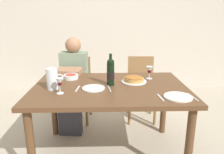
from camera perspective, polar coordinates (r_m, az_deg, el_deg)
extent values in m
plane|color=#B2A893|center=(2.48, -0.54, -19.31)|extent=(8.00, 8.00, 0.00)
cube|color=beige|center=(4.22, -1.22, 15.66)|extent=(8.00, 0.10, 2.80)
cube|color=brown|center=(2.14, -0.59, -2.93)|extent=(1.50, 1.00, 0.04)
cylinder|color=brown|center=(2.03, -20.50, -17.10)|extent=(0.07, 0.07, 0.72)
cylinder|color=brown|center=(2.05, 19.58, -16.57)|extent=(0.07, 0.07, 0.72)
cylinder|color=brown|center=(2.74, -15.02, -7.60)|extent=(0.07, 0.07, 0.72)
cylinder|color=brown|center=(2.76, 13.43, -7.32)|extent=(0.07, 0.07, 0.72)
cylinder|color=black|center=(2.13, -0.37, 0.66)|extent=(0.07, 0.07, 0.22)
sphere|color=black|center=(2.10, -0.37, 3.84)|extent=(0.07, 0.07, 0.07)
cylinder|color=black|center=(2.09, -0.38, 5.10)|extent=(0.03, 0.03, 0.08)
cylinder|color=black|center=(2.14, -0.37, 0.38)|extent=(0.07, 0.07, 0.08)
cylinder|color=silver|center=(2.09, -15.45, -0.49)|extent=(0.11, 0.11, 0.20)
cylinder|color=silver|center=(2.10, -15.38, -1.43)|extent=(0.10, 0.10, 0.12)
torus|color=silver|center=(2.07, -13.57, -0.21)|extent=(0.07, 0.01, 0.07)
cylinder|color=silver|center=(2.27, 5.74, -1.17)|extent=(0.26, 0.26, 0.01)
cylinder|color=#C18E47|center=(2.27, 5.76, -0.62)|extent=(0.20, 0.20, 0.03)
ellipsoid|color=#9E6028|center=(2.26, 5.78, -0.05)|extent=(0.18, 0.18, 0.02)
cylinder|color=silver|center=(2.41, -10.75, 0.06)|extent=(0.16, 0.16, 0.04)
ellipsoid|color=#B2382D|center=(2.41, -10.76, 0.41)|extent=(0.13, 0.13, 0.03)
cylinder|color=silver|center=(2.41, 9.70, -0.40)|extent=(0.06, 0.06, 0.00)
cylinder|color=silver|center=(2.40, 9.74, 0.39)|extent=(0.01, 0.01, 0.06)
cone|color=silver|center=(2.38, 9.82, 1.94)|extent=(0.07, 0.07, 0.07)
cylinder|color=#470A14|center=(2.39, 9.80, 1.49)|extent=(0.04, 0.04, 0.02)
cylinder|color=silver|center=(1.99, -13.44, -4.16)|extent=(0.06, 0.06, 0.00)
cylinder|color=silver|center=(1.98, -13.52, -3.12)|extent=(0.01, 0.01, 0.07)
cone|color=silver|center=(1.96, -13.65, -1.22)|extent=(0.06, 0.06, 0.07)
cylinder|color=#470A14|center=(1.96, -13.61, -1.73)|extent=(0.04, 0.04, 0.02)
cylinder|color=silver|center=(2.06, -4.89, -2.95)|extent=(0.21, 0.21, 0.01)
cylinder|color=silver|center=(1.93, 16.96, -5.00)|extent=(0.24, 0.24, 0.01)
cube|color=silver|center=(2.08, -9.03, -3.06)|extent=(0.03, 0.16, 0.00)
cube|color=silver|center=(2.06, -0.71, -3.01)|extent=(0.03, 0.18, 0.00)
cube|color=silver|center=(1.97, 20.45, -4.95)|extent=(0.03, 0.18, 0.00)
cube|color=silver|center=(1.89, 12.61, -5.25)|extent=(0.03, 0.16, 0.00)
cube|color=olive|center=(3.00, -9.50, -3.06)|extent=(0.43, 0.43, 0.02)
cube|color=olive|center=(3.12, -8.98, 1.70)|extent=(0.36, 0.06, 0.40)
cylinder|color=olive|center=(2.98, -13.20, -8.33)|extent=(0.04, 0.04, 0.45)
cylinder|color=olive|center=(2.91, -6.67, -8.63)|extent=(0.04, 0.04, 0.45)
cylinder|color=olive|center=(3.28, -11.61, -5.89)|extent=(0.04, 0.04, 0.45)
cylinder|color=olive|center=(3.21, -5.70, -6.09)|extent=(0.04, 0.04, 0.45)
cube|color=gray|center=(2.89, -9.84, 1.54)|extent=(0.35, 0.23, 0.50)
sphere|color=#9E7051|center=(2.83, -10.17, 8.23)|extent=(0.20, 0.20, 0.20)
cube|color=#33333D|center=(2.79, -10.42, -4.42)|extent=(0.33, 0.40, 0.14)
cube|color=#33333D|center=(2.76, -10.83, -10.76)|extent=(0.28, 0.14, 0.40)
cube|color=#9E7051|center=(2.61, -11.21, 1.47)|extent=(0.31, 0.26, 0.06)
cube|color=olive|center=(3.01, 7.74, -2.96)|extent=(0.42, 0.42, 0.02)
cube|color=olive|center=(3.12, 7.49, 1.80)|extent=(0.36, 0.05, 0.40)
cylinder|color=olive|center=(2.92, 4.61, -8.42)|extent=(0.04, 0.04, 0.45)
cylinder|color=olive|center=(2.97, 11.25, -8.32)|extent=(0.04, 0.04, 0.45)
cylinder|color=olive|center=(3.23, 4.22, -5.91)|extent=(0.04, 0.04, 0.45)
cylinder|color=olive|center=(3.27, 10.20, -5.86)|extent=(0.04, 0.04, 0.45)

